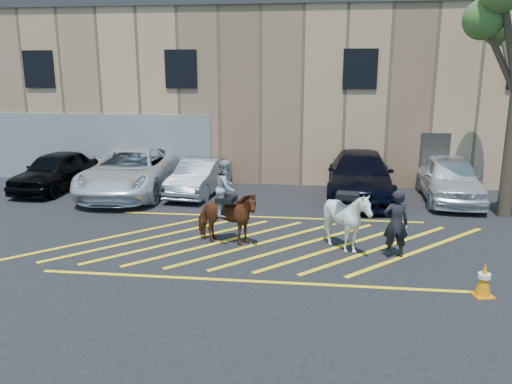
# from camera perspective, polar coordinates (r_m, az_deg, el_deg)

# --- Properties ---
(ground) EXTENTS (90.00, 90.00, 0.00)m
(ground) POSITION_cam_1_polar(r_m,az_deg,el_deg) (13.73, 0.64, -5.50)
(ground) COLOR black
(ground) RESTS_ON ground
(car_black_suv) EXTENTS (2.11, 4.51, 1.49)m
(car_black_suv) POSITION_cam_1_polar(r_m,az_deg,el_deg) (20.90, -21.91, 2.26)
(car_black_suv) COLOR black
(car_black_suv) RESTS_ON ground
(car_white_pickup) EXTENTS (3.19, 6.25, 1.69)m
(car_white_pickup) POSITION_cam_1_polar(r_m,az_deg,el_deg) (19.38, -14.13, 2.31)
(car_white_pickup) COLOR silver
(car_white_pickup) RESTS_ON ground
(car_silver_sedan) EXTENTS (1.84, 4.12, 1.31)m
(car_silver_sedan) POSITION_cam_1_polar(r_m,az_deg,el_deg) (18.85, -6.50, 1.74)
(car_silver_sedan) COLOR gray
(car_silver_sedan) RESTS_ON ground
(car_blue_suv) EXTENTS (2.55, 5.73, 1.63)m
(car_blue_suv) POSITION_cam_1_polar(r_m,az_deg,el_deg) (18.54, 11.77, 1.85)
(car_blue_suv) COLOR black
(car_blue_suv) RESTS_ON ground
(car_white_suv) EXTENTS (2.17, 4.79, 1.59)m
(car_white_suv) POSITION_cam_1_polar(r_m,az_deg,el_deg) (19.02, 21.28, 1.44)
(car_white_suv) COLOR silver
(car_white_suv) RESTS_ON ground
(handler) EXTENTS (0.66, 0.46, 1.71)m
(handler) POSITION_cam_1_polar(r_m,az_deg,el_deg) (12.74, 15.69, -3.51)
(handler) COLOR black
(handler) RESTS_ON ground
(warehouse) EXTENTS (32.42, 10.20, 7.30)m
(warehouse) POSITION_cam_1_polar(r_m,az_deg,el_deg) (24.95, 3.72, 11.60)
(warehouse) COLOR tan
(warehouse) RESTS_ON ground
(hatching_zone) EXTENTS (12.60, 5.12, 0.01)m
(hatching_zone) POSITION_cam_1_polar(r_m,az_deg,el_deg) (13.45, 0.50, -5.89)
(hatching_zone) COLOR yellow
(hatching_zone) RESTS_ON ground
(mounted_bay) EXTENTS (1.81, 0.98, 2.28)m
(mounted_bay) POSITION_cam_1_polar(r_m,az_deg,el_deg) (13.18, -3.39, -2.14)
(mounted_bay) COLOR #582E15
(mounted_bay) RESTS_ON ground
(saddled_white) EXTENTS (1.52, 1.66, 1.64)m
(saddled_white) POSITION_cam_1_polar(r_m,az_deg,el_deg) (12.89, 10.33, -3.15)
(saddled_white) COLOR white
(saddled_white) RESTS_ON ground
(traffic_cone) EXTENTS (0.46, 0.46, 0.73)m
(traffic_cone) POSITION_cam_1_polar(r_m,az_deg,el_deg) (11.32, 24.61, -9.06)
(traffic_cone) COLOR orange
(traffic_cone) RESTS_ON ground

